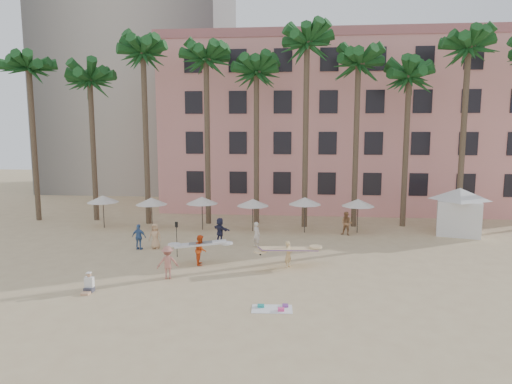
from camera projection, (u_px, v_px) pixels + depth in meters
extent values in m
plane|color=#D1B789|center=(247.00, 287.00, 23.04)|extent=(120.00, 120.00, 0.00)
cube|color=pink|center=(343.00, 127.00, 46.88)|extent=(35.00, 14.00, 16.00)
cylinder|color=brown|center=(34.00, 145.00, 38.79)|extent=(0.44, 0.44, 13.00)
cylinder|color=brown|center=(93.00, 151.00, 38.88)|extent=(0.44, 0.44, 12.00)
cylinder|color=brown|center=(146.00, 140.00, 37.28)|extent=(0.44, 0.44, 14.00)
cylinder|color=brown|center=(207.00, 143.00, 37.34)|extent=(0.44, 0.44, 13.50)
cylinder|color=brown|center=(256.00, 149.00, 37.53)|extent=(0.44, 0.44, 12.50)
cylinder|color=brown|center=(306.00, 137.00, 36.03)|extent=(0.44, 0.44, 14.50)
cylinder|color=brown|center=(356.00, 146.00, 36.25)|extent=(0.44, 0.44, 13.00)
cylinder|color=brown|center=(406.00, 152.00, 36.43)|extent=(0.44, 0.44, 12.00)
cylinder|color=brown|center=(463.00, 140.00, 34.93)|extent=(0.44, 0.44, 14.00)
cylinder|color=#332B23|center=(104.00, 212.00, 36.41)|extent=(0.07, 0.07, 2.50)
cone|color=silver|center=(103.00, 199.00, 36.25)|extent=(2.50, 2.50, 0.55)
cylinder|color=#332B23|center=(152.00, 214.00, 35.94)|extent=(0.07, 0.07, 2.40)
cone|color=silver|center=(151.00, 201.00, 35.79)|extent=(2.50, 2.50, 0.55)
cylinder|color=#332B23|center=(202.00, 214.00, 35.75)|extent=(0.07, 0.07, 2.50)
cone|color=silver|center=(202.00, 200.00, 35.60)|extent=(2.50, 2.50, 0.55)
cylinder|color=#332B23|center=(253.00, 216.00, 35.28)|extent=(0.07, 0.07, 2.40)
cone|color=silver|center=(253.00, 202.00, 35.14)|extent=(2.50, 2.50, 0.55)
cylinder|color=#332B23|center=(305.00, 216.00, 34.79)|extent=(0.07, 0.07, 2.60)
cone|color=silver|center=(305.00, 201.00, 34.63)|extent=(2.50, 2.50, 0.55)
cylinder|color=#332B23|center=(358.00, 217.00, 34.62)|extent=(0.07, 0.07, 2.50)
cone|color=silver|center=(358.00, 203.00, 34.47)|extent=(2.50, 2.50, 0.55)
cube|color=silver|center=(458.00, 217.00, 34.34)|extent=(3.70, 3.70, 2.60)
cone|color=silver|center=(460.00, 194.00, 34.09)|extent=(5.55, 5.55, 0.90)
cube|color=white|center=(272.00, 309.00, 20.22)|extent=(1.86, 1.10, 0.02)
cube|color=teal|center=(261.00, 306.00, 20.43)|extent=(0.31, 0.27, 0.10)
cube|color=#FF4694|center=(281.00, 309.00, 20.00)|extent=(0.29, 0.24, 0.12)
cube|color=purple|center=(285.00, 305.00, 20.49)|extent=(0.28, 0.31, 0.08)
imported|color=#DFBA7D|center=(288.00, 254.00, 26.17)|extent=(0.56, 0.66, 1.55)
cube|color=beige|center=(288.00, 249.00, 26.12)|extent=(3.42, 1.95, 0.39)
imported|color=#FA561A|center=(201.00, 250.00, 26.73)|extent=(0.82, 0.97, 1.76)
cube|color=silver|center=(201.00, 244.00, 26.68)|extent=(3.12, 1.36, 0.31)
imported|color=#2D2E4F|center=(220.00, 230.00, 31.94)|extent=(1.54, 1.45, 1.73)
imported|color=#BE7365|center=(168.00, 262.00, 24.21)|extent=(1.30, 1.01, 1.77)
imported|color=#A36E44|center=(346.00, 224.00, 33.94)|extent=(1.06, 0.95, 1.78)
imported|color=silver|center=(257.00, 234.00, 30.60)|extent=(0.74, 0.74, 1.73)
imported|color=#DEAC7D|center=(155.00, 236.00, 30.23)|extent=(0.84, 0.55, 1.70)
imported|color=#476EA7|center=(139.00, 237.00, 29.97)|extent=(1.05, 0.56, 1.70)
cylinder|color=black|center=(177.00, 240.00, 28.25)|extent=(0.04, 0.04, 2.10)
cube|color=black|center=(176.00, 225.00, 28.11)|extent=(0.18, 0.03, 0.35)
cube|color=#3F3F4C|center=(89.00, 290.00, 22.34)|extent=(0.43, 0.40, 0.23)
cube|color=tan|center=(86.00, 293.00, 22.02)|extent=(0.38, 0.43, 0.11)
cube|color=white|center=(89.00, 282.00, 22.33)|extent=(0.42, 0.25, 0.53)
sphere|color=tan|center=(89.00, 275.00, 22.28)|extent=(0.23, 0.23, 0.23)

